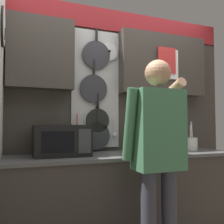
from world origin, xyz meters
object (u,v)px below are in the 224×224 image
object	(u,v)px
microwave	(61,140)
person	(158,147)
utensil_crock	(191,143)
knife_block	(143,142)

from	to	relation	value
microwave	person	distance (m)	0.87
utensil_crock	person	size ratio (longest dim) A/B	0.18
person	knife_block	bearing A→B (deg)	73.50
utensil_crock	microwave	bearing A→B (deg)	-179.93
microwave	knife_block	distance (m)	0.82
microwave	knife_block	xyz separation A→B (m)	(0.82, 0.00, -0.03)
knife_block	utensil_crock	bearing A→B (deg)	0.13
knife_block	person	bearing A→B (deg)	-106.50
microwave	knife_block	world-z (taller)	knife_block
person	microwave	bearing A→B (deg)	138.76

